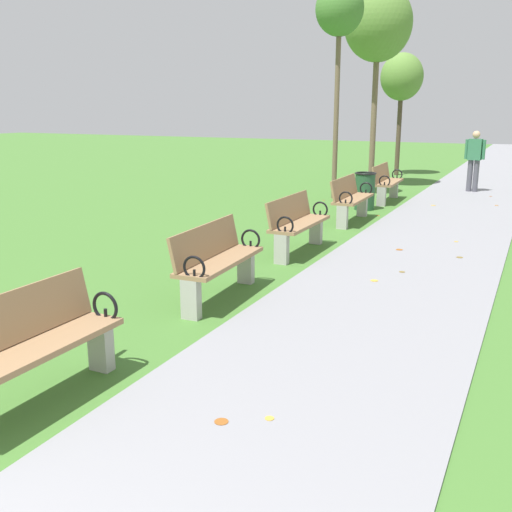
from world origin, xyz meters
TOP-DOWN VIEW (x-y plane):
  - paved_walkway at (1.27, 18.00)m, footprint 2.54×44.00m
  - park_bench_2 at (-0.50, 2.97)m, footprint 0.49×1.61m
  - park_bench_3 at (-0.50, 5.90)m, footprint 0.55×1.62m
  - park_bench_4 at (-0.50, 8.49)m, footprint 0.47×1.60m
  - park_bench_5 at (-0.50, 11.38)m, footprint 0.50×1.61m
  - park_bench_6 at (-0.50, 14.34)m, footprint 0.52×1.61m
  - tree_2 at (-1.83, 14.34)m, footprint 1.15×1.15m
  - tree_3 at (-1.52, 16.75)m, footprint 1.84×1.84m
  - tree_4 at (-1.58, 20.33)m, footprint 1.39×1.39m
  - pedestrian_walking at (1.22, 17.01)m, footprint 0.53×0.25m
  - trash_bin at (-0.65, 12.96)m, footprint 0.48×0.48m
  - scattered_leaves at (0.27, 9.12)m, footprint 4.07×17.31m

SIDE VIEW (x-z plane):
  - paved_walkway at x=1.27m, z-range 0.00..0.02m
  - scattered_leaves at x=0.27m, z-range 0.00..0.03m
  - trash_bin at x=-0.65m, z-range 0.00..0.84m
  - park_bench_2 at x=-0.50m, z-range 0.04..0.93m
  - park_bench_3 at x=-0.50m, z-range 0.04..0.93m
  - park_bench_4 at x=-0.50m, z-range 0.04..0.93m
  - park_bench_5 at x=-0.50m, z-range 0.04..0.93m
  - park_bench_6 at x=-0.50m, z-range 0.04..0.93m
  - pedestrian_walking at x=1.22m, z-range 0.12..1.74m
  - tree_4 at x=-1.58m, z-range 1.19..5.17m
  - tree_3 at x=-1.52m, z-range 1.69..7.15m
  - tree_2 at x=-1.83m, z-range 1.86..7.00m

